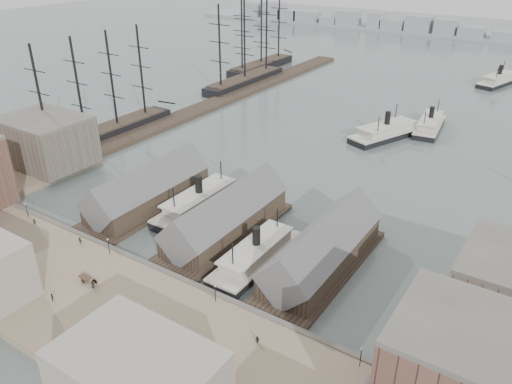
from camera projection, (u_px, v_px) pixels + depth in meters
The scene contains 30 objects.
ground at pixel (182, 267), 110.75m from camera, with size 900.00×900.00×0.00m, color #4F5C59.
quay at pixel (112, 314), 95.42m from camera, with size 180.00×30.00×2.00m, color #87725A.
seawall at pixel (165, 275), 106.36m from camera, with size 180.00×1.20×2.30m, color #59544C.
west_wharf at pixel (215, 103), 218.11m from camera, with size 10.00×220.00×1.60m, color #2D231C.
ferry_shed_west at pixel (149, 191), 133.95m from camera, with size 14.00×42.00×12.60m.
ferry_shed_center at pixel (226, 217), 121.19m from camera, with size 14.00×42.00×12.60m.
ferry_shed_east at pixel (322, 250), 108.43m from camera, with size 14.00×42.00×12.60m.
warehouse_west_back at pixel (46, 142), 154.40m from camera, with size 26.00×20.00×14.00m, color #60564C.
street_bldg_center at pixel (138, 378), 73.96m from camera, with size 24.00×16.00×10.00m, color gray.
lamp_post_far_w at pixel (26, 208), 125.49m from camera, with size 0.44×0.44×3.92m.
lamp_post_near_w at pixel (108, 243), 110.76m from camera, with size 0.44×0.44×3.92m.
lamp_post_near_e at pixel (215, 290), 96.04m from camera, with size 0.44×0.44×3.92m.
lamp_post_far_e at pixel (361, 354), 81.31m from camera, with size 0.44×0.44×3.92m.
far_shore at pixel (486, 34), 358.43m from camera, with size 500.00×40.00×15.72m.
ferry_docked_west at pixel (200, 202), 132.68m from camera, with size 9.03×30.09×10.74m.
ferry_docked_east at pixel (256, 255), 111.09m from camera, with size 8.26×27.52×9.83m.
ferry_open_near at pixel (386, 132), 180.78m from camera, with size 19.71×31.29×10.75m.
ferry_open_mid at pixel (430, 124), 188.86m from camera, with size 11.41×27.98×9.71m.
ferry_open_far at pixel (498, 80), 247.38m from camera, with size 16.31×30.40×10.40m.
sailing_ship_near at pixel (102, 132), 180.19m from camera, with size 9.08×62.57×37.34m.
sailing_ship_mid at pixel (245, 79), 246.74m from camera, with size 9.71×56.13×39.94m.
sailing_ship_far at pixel (261, 64), 276.16m from camera, with size 9.45×52.51×38.86m.
horse_cart_center at pixel (91, 280), 101.93m from camera, with size 4.85×1.74×1.46m.
horse_cart_right at pixel (185, 373), 80.14m from camera, with size 4.73×2.85×1.42m.
pedestrian_0 at pixel (34, 221), 123.10m from camera, with size 0.59×0.43×1.61m, color black.
pedestrian_2 at pixel (80, 241), 115.19m from camera, with size 1.04×0.60×1.60m, color black.
pedestrian_3 at pixel (52, 297), 97.15m from camera, with size 0.95×0.39×1.62m, color black.
pedestrian_4 at pixel (93, 284), 100.63m from camera, with size 0.88×0.58×1.81m, color black.
pedestrian_5 at pixel (127, 311), 93.40m from camera, with size 0.61×0.45×1.69m, color black.
pedestrian_6 at pixel (257, 340), 86.63m from camera, with size 0.81×0.63×1.67m, color black.
Camera 1 is at (63.98, -66.90, 65.18)m, focal length 35.00 mm.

